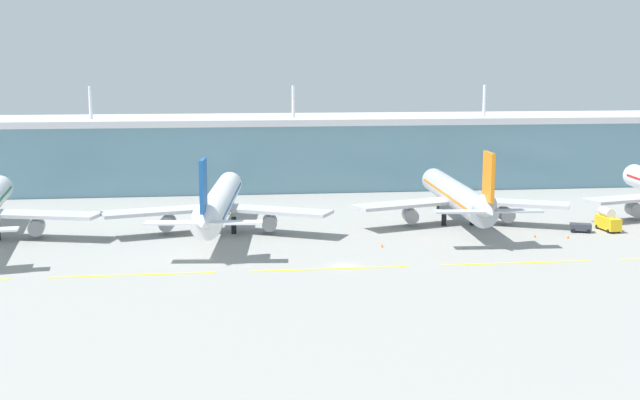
% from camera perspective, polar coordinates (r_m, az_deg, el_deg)
% --- Properties ---
extents(ground_plane, '(600.00, 600.00, 0.00)m').
position_cam_1_polar(ground_plane, '(149.01, 1.71, -4.53)').
color(ground_plane, gray).
extents(terminal_building, '(288.00, 34.00, 29.72)m').
position_cam_1_polar(terminal_building, '(244.28, -1.95, 3.36)').
color(terminal_building, '#6693A8').
rests_on(terminal_building, ground).
extents(airliner_near_middle, '(48.54, 65.15, 18.90)m').
position_cam_1_polar(airliner_near_middle, '(178.56, -6.92, -0.18)').
color(airliner_near_middle, white).
rests_on(airliner_near_middle, ground).
extents(airliner_far_middle, '(48.71, 60.54, 18.90)m').
position_cam_1_polar(airliner_far_middle, '(189.06, 9.36, 0.28)').
color(airliner_far_middle, '#ADB2BC').
rests_on(airliner_far_middle, ground).
extents(taxiway_stripe_mid_west, '(28.00, 0.70, 0.04)m').
position_cam_1_polar(taxiway_stripe_mid_west, '(145.98, -12.72, -5.04)').
color(taxiway_stripe_mid_west, yellow).
rests_on(taxiway_stripe_mid_west, ground).
extents(taxiway_stripe_centre, '(28.00, 0.70, 0.04)m').
position_cam_1_polar(taxiway_stripe_centre, '(146.67, 0.67, -4.74)').
color(taxiway_stripe_centre, yellow).
rests_on(taxiway_stripe_centre, ground).
extents(taxiway_stripe_mid_east, '(28.00, 0.70, 0.04)m').
position_cam_1_polar(taxiway_stripe_mid_east, '(155.01, 13.25, -4.22)').
color(taxiway_stripe_mid_east, yellow).
rests_on(taxiway_stripe_mid_east, ground).
extents(pushback_tug, '(4.96, 3.77, 1.85)m').
position_cam_1_polar(pushback_tug, '(186.99, 17.39, -1.78)').
color(pushback_tug, '#333842').
rests_on(pushback_tug, ground).
extents(fuel_truck, '(2.91, 7.29, 4.95)m').
position_cam_1_polar(fuel_truck, '(190.41, 19.07, -1.32)').
color(fuel_truck, gold).
rests_on(fuel_truck, ground).
extents(safety_cone_left_wingtip, '(0.56, 0.56, 0.70)m').
position_cam_1_polar(safety_cone_left_wingtip, '(179.62, 16.59, -2.43)').
color(safety_cone_left_wingtip, orange).
rests_on(safety_cone_left_wingtip, ground).
extents(safety_cone_nose_front, '(0.56, 0.56, 0.70)m').
position_cam_1_polar(safety_cone_nose_front, '(164.40, 4.26, -3.12)').
color(safety_cone_nose_front, orange).
rests_on(safety_cone_nose_front, ground).
extents(safety_cone_right_wingtip, '(0.56, 0.56, 0.70)m').
position_cam_1_polar(safety_cone_right_wingtip, '(178.85, 14.48, -2.38)').
color(safety_cone_right_wingtip, orange).
rests_on(safety_cone_right_wingtip, ground).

